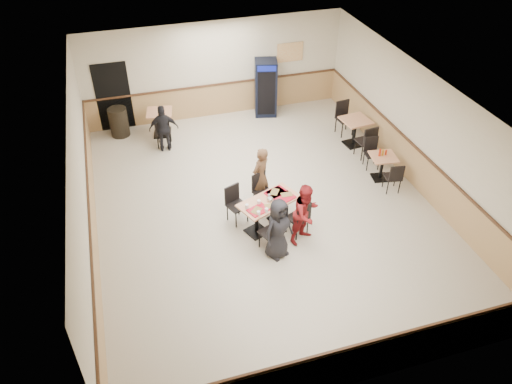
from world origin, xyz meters
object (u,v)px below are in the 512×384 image
object	(u,v)px
back_table	(160,119)
main_table	(269,209)
diner_woman_right	(306,214)
pepsi_cooler	(266,88)
side_table_far	(355,128)
trash_bin	(119,122)
diner_man_opposite	(261,176)
side_table_near	(382,164)
diner_woman_left	(278,229)
lone_diner	(164,128)

from	to	relation	value
back_table	main_table	bearing A→B (deg)	-70.11
diner_woman_right	pepsi_cooler	xyz separation A→B (m)	(0.98, 5.96, 0.15)
side_table_far	back_table	bearing A→B (deg)	157.61
main_table	trash_bin	size ratio (longest dim) A/B	1.79
diner_man_opposite	side_table_near	distance (m)	3.34
diner_woman_left	side_table_near	world-z (taller)	diner_woman_left
side_table_far	side_table_near	bearing A→B (deg)	-92.01
diner_man_opposite	pepsi_cooler	xyz separation A→B (m)	(1.52, 4.35, 0.13)
diner_woman_right	pepsi_cooler	size ratio (longest dim) A/B	0.83
side_table_far	diner_woman_right	bearing A→B (deg)	-129.97
side_table_near	side_table_far	xyz separation A→B (m)	(0.06, 1.76, 0.08)
diner_man_opposite	trash_bin	xyz separation A→B (m)	(-3.06, 4.31, -0.33)
diner_woman_left	pepsi_cooler	bearing A→B (deg)	50.34
diner_woman_left	lone_diner	distance (m)	5.26
diner_man_opposite	trash_bin	distance (m)	5.29
lone_diner	trash_bin	size ratio (longest dim) A/B	1.60
diner_man_opposite	back_table	distance (m)	4.39
trash_bin	side_table_near	bearing A→B (deg)	-33.86
diner_woman_right	back_table	distance (m)	6.07
diner_woman_left	side_table_near	bearing A→B (deg)	4.42
diner_woman_left	back_table	size ratio (longest dim) A/B	1.73
main_table	trash_bin	bearing A→B (deg)	97.48
diner_man_opposite	pepsi_cooler	size ratio (longest dim) A/B	0.86
lone_diner	back_table	xyz separation A→B (m)	(0.00, 0.88, -0.18)
lone_diner	diner_man_opposite	bearing A→B (deg)	127.29
back_table	pepsi_cooler	world-z (taller)	pepsi_cooler
diner_woman_left	pepsi_cooler	world-z (taller)	pepsi_cooler
diner_woman_left	side_table_far	bearing A→B (deg)	21.56
diner_woman_right	diner_man_opposite	distance (m)	1.70
diner_woman_left	lone_diner	xyz separation A→B (m)	(-1.68, 4.98, -0.04)
side_table_near	back_table	world-z (taller)	back_table
side_table_far	back_table	distance (m)	5.69
diner_man_opposite	pepsi_cooler	world-z (taller)	pepsi_cooler
main_table	diner_man_opposite	distance (m)	0.99
lone_diner	trash_bin	bearing A→B (deg)	-40.28
main_table	diner_woman_right	size ratio (longest dim) A/B	1.06
diner_man_opposite	back_table	xyz separation A→B (m)	(-1.88, 3.96, -0.24)
lone_diner	side_table_far	size ratio (longest dim) A/B	1.66
lone_diner	back_table	world-z (taller)	lone_diner
diner_woman_right	main_table	bearing A→B (deg)	106.48
back_table	pepsi_cooler	bearing A→B (deg)	6.60
side_table_near	side_table_far	size ratio (longest dim) A/B	0.88
diner_man_opposite	pepsi_cooler	bearing A→B (deg)	-145.50
diner_woman_left	lone_diner	world-z (taller)	diner_woman_left
diner_man_opposite	lone_diner	bearing A→B (deg)	-94.87
diner_woman_right	lone_diner	xyz separation A→B (m)	(-2.42, 4.68, -0.04)
main_table	diner_man_opposite	size ratio (longest dim) A/B	1.02
diner_man_opposite	lone_diner	size ratio (longest dim) A/B	1.10
pepsi_cooler	diner_man_opposite	bearing A→B (deg)	-95.17
diner_woman_right	lone_diner	bearing A→B (deg)	89.50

